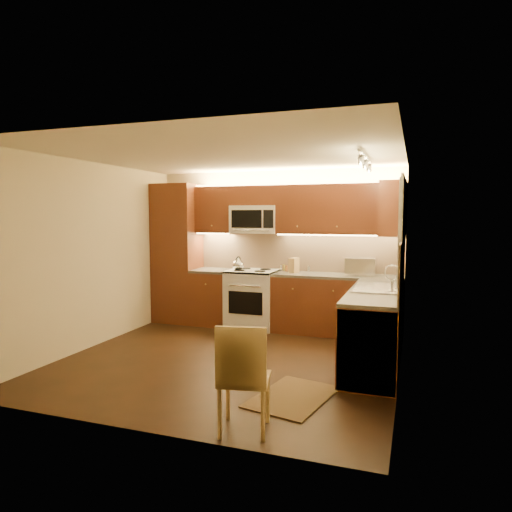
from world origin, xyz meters
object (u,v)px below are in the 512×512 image
at_px(microwave, 255,219).
at_px(sink, 377,282).
at_px(knife_block, 294,265).
at_px(stove, 253,299).
at_px(kettle, 238,263).
at_px(dining_chair, 244,376).
at_px(soap_bottle, 399,277).
at_px(toaster_oven, 361,266).

bearing_deg(microwave, sink, -32.21).
xyz_separation_m(microwave, knife_block, (0.66, -0.07, -0.71)).
distance_m(stove, sink, 2.35).
relative_size(kettle, dining_chair, 0.24).
bearing_deg(kettle, knife_block, 18.25).
distance_m(stove, kettle, 0.62).
xyz_separation_m(stove, kettle, (-0.21, -0.09, 0.57)).
bearing_deg(sink, knife_block, 138.46).
height_order(kettle, dining_chair, kettle).
relative_size(soap_bottle, dining_chair, 0.18).
bearing_deg(toaster_oven, microwave, 179.95).
bearing_deg(soap_bottle, dining_chair, -94.67).
xyz_separation_m(knife_block, dining_chair, (0.47, -3.44, -0.55)).
bearing_deg(microwave, kettle, -132.83).
xyz_separation_m(soap_bottle, dining_chair, (-1.11, -2.76, -0.52)).
relative_size(stove, microwave, 1.21).
distance_m(microwave, toaster_oven, 1.81).
xyz_separation_m(knife_block, soap_bottle, (1.58, -0.67, -0.03)).
xyz_separation_m(sink, dining_chair, (-0.87, -2.25, -0.52)).
xyz_separation_m(kettle, soap_bottle, (2.45, -0.52, -0.05)).
bearing_deg(kettle, microwave, 55.45).
relative_size(microwave, dining_chair, 0.83).
height_order(toaster_oven, knife_block, toaster_oven).
bearing_deg(sink, soap_bottle, 65.00).
distance_m(sink, soap_bottle, 0.57).
relative_size(stove, soap_bottle, 5.60).
relative_size(sink, knife_block, 3.77).
bearing_deg(sink, toaster_oven, 104.79).
distance_m(stove, knife_block, 0.86).
bearing_deg(microwave, knife_block, -6.26).
distance_m(knife_block, soap_bottle, 1.72).
bearing_deg(microwave, soap_bottle, -18.40).
bearing_deg(dining_chair, kettle, 100.49).
bearing_deg(dining_chair, toaster_oven, 69.35).
bearing_deg(knife_block, soap_bottle, -8.57).
bearing_deg(knife_block, microwave, -171.76).
distance_m(microwave, sink, 2.48).
distance_m(stove, toaster_oven, 1.77).
xyz_separation_m(stove, dining_chair, (1.13, -3.38, -0.00)).
relative_size(kettle, toaster_oven, 0.52).
bearing_deg(toaster_oven, kettle, -173.08).
relative_size(kettle, knife_block, 0.98).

